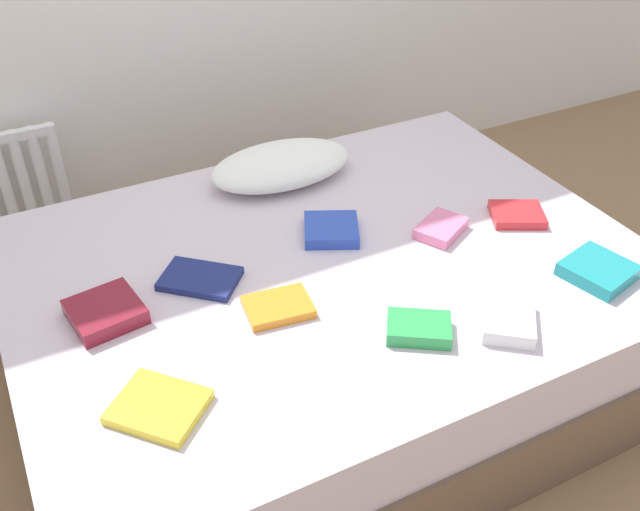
{
  "coord_description": "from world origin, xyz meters",
  "views": [
    {
      "loc": [
        -0.85,
        -1.61,
        1.85
      ],
      "look_at": [
        0.0,
        0.05,
        0.48
      ],
      "focal_mm": 40.23,
      "sensor_mm": 36.0,
      "label": 1
    }
  ],
  "objects_px": {
    "textbook_orange": "(278,307)",
    "textbook_red": "(517,215)",
    "textbook_pink": "(441,228)",
    "textbook_white": "(508,320)",
    "textbook_navy": "(200,279)",
    "textbook_yellow": "(159,407)",
    "radiator": "(16,187)",
    "textbook_blue": "(331,230)",
    "textbook_maroon": "(105,312)",
    "textbook_green": "(419,328)",
    "textbook_teal": "(598,271)",
    "bed": "(327,319)",
    "pillow": "(281,165)"
  },
  "relations": [
    {
      "from": "radiator",
      "to": "textbook_blue",
      "type": "xyz_separation_m",
      "value": [
        0.88,
        -1.09,
        0.17
      ]
    },
    {
      "from": "textbook_blue",
      "to": "textbook_teal",
      "type": "xyz_separation_m",
      "value": [
        0.62,
        -0.57,
        0.0
      ]
    },
    {
      "from": "textbook_orange",
      "to": "textbook_maroon",
      "type": "xyz_separation_m",
      "value": [
        -0.45,
        0.19,
        0.01
      ]
    },
    {
      "from": "bed",
      "to": "textbook_navy",
      "type": "relative_size",
      "value": 8.77
    },
    {
      "from": "radiator",
      "to": "textbook_red",
      "type": "distance_m",
      "value": 1.98
    },
    {
      "from": "bed",
      "to": "textbook_teal",
      "type": "relative_size",
      "value": 10.73
    },
    {
      "from": "bed",
      "to": "textbook_white",
      "type": "bearing_deg",
      "value": -59.38
    },
    {
      "from": "textbook_blue",
      "to": "textbook_white",
      "type": "height_order",
      "value": "textbook_white"
    },
    {
      "from": "textbook_pink",
      "to": "textbook_white",
      "type": "xyz_separation_m",
      "value": [
        -0.1,
        -0.47,
        0.0
      ]
    },
    {
      "from": "textbook_white",
      "to": "textbook_teal",
      "type": "bearing_deg",
      "value": -44.02
    },
    {
      "from": "textbook_navy",
      "to": "textbook_yellow",
      "type": "height_order",
      "value": "textbook_yellow"
    },
    {
      "from": "radiator",
      "to": "textbook_teal",
      "type": "height_order",
      "value": "radiator"
    },
    {
      "from": "textbook_teal",
      "to": "textbook_yellow",
      "type": "bearing_deg",
      "value": 162.32
    },
    {
      "from": "textbook_maroon",
      "to": "textbook_teal",
      "type": "bearing_deg",
      "value": -27.54
    },
    {
      "from": "textbook_navy",
      "to": "textbook_blue",
      "type": "bearing_deg",
      "value": 46.85
    },
    {
      "from": "bed",
      "to": "textbook_navy",
      "type": "bearing_deg",
      "value": 169.96
    },
    {
      "from": "textbook_orange",
      "to": "textbook_red",
      "type": "height_order",
      "value": "textbook_red"
    },
    {
      "from": "textbook_yellow",
      "to": "textbook_teal",
      "type": "height_order",
      "value": "textbook_teal"
    },
    {
      "from": "textbook_green",
      "to": "textbook_yellow",
      "type": "bearing_deg",
      "value": -151.57
    },
    {
      "from": "radiator",
      "to": "textbook_maroon",
      "type": "xyz_separation_m",
      "value": [
        0.12,
        -1.17,
        0.17
      ]
    },
    {
      "from": "textbook_green",
      "to": "textbook_red",
      "type": "relative_size",
      "value": 1.01
    },
    {
      "from": "textbook_green",
      "to": "textbook_blue",
      "type": "distance_m",
      "value": 0.54
    },
    {
      "from": "textbook_green",
      "to": "textbook_white",
      "type": "distance_m",
      "value": 0.26
    },
    {
      "from": "textbook_navy",
      "to": "textbook_teal",
      "type": "height_order",
      "value": "textbook_teal"
    },
    {
      "from": "pillow",
      "to": "textbook_white",
      "type": "relative_size",
      "value": 2.85
    },
    {
      "from": "textbook_yellow",
      "to": "textbook_blue",
      "type": "relative_size",
      "value": 1.21
    },
    {
      "from": "textbook_pink",
      "to": "textbook_teal",
      "type": "bearing_deg",
      "value": -82.84
    },
    {
      "from": "textbook_white",
      "to": "textbook_orange",
      "type": "bearing_deg",
      "value": 95.14
    },
    {
      "from": "textbook_yellow",
      "to": "textbook_navy",
      "type": "bearing_deg",
      "value": 107.07
    },
    {
      "from": "textbook_green",
      "to": "textbook_teal",
      "type": "xyz_separation_m",
      "value": [
        0.63,
        -0.03,
        0.0
      ]
    },
    {
      "from": "textbook_green",
      "to": "textbook_blue",
      "type": "relative_size",
      "value": 0.99
    },
    {
      "from": "textbook_blue",
      "to": "textbook_navy",
      "type": "bearing_deg",
      "value": -149.37
    },
    {
      "from": "textbook_red",
      "to": "textbook_yellow",
      "type": "bearing_deg",
      "value": -141.06
    },
    {
      "from": "textbook_navy",
      "to": "bed",
      "type": "bearing_deg",
      "value": 31.62
    },
    {
      "from": "textbook_yellow",
      "to": "textbook_orange",
      "type": "bearing_deg",
      "value": 74.55
    },
    {
      "from": "textbook_maroon",
      "to": "textbook_yellow",
      "type": "distance_m",
      "value": 0.4
    },
    {
      "from": "radiator",
      "to": "textbook_navy",
      "type": "relative_size",
      "value": 2.1
    },
    {
      "from": "textbook_blue",
      "to": "textbook_red",
      "type": "relative_size",
      "value": 1.02
    },
    {
      "from": "radiator",
      "to": "textbook_orange",
      "type": "relative_size",
      "value": 2.53
    },
    {
      "from": "bed",
      "to": "textbook_orange",
      "type": "height_order",
      "value": "textbook_orange"
    },
    {
      "from": "textbook_pink",
      "to": "textbook_green",
      "type": "relative_size",
      "value": 0.99
    },
    {
      "from": "textbook_pink",
      "to": "textbook_green",
      "type": "height_order",
      "value": "textbook_green"
    },
    {
      "from": "textbook_yellow",
      "to": "radiator",
      "type": "bearing_deg",
      "value": 143.19
    },
    {
      "from": "textbook_yellow",
      "to": "textbook_white",
      "type": "xyz_separation_m",
      "value": [
        0.96,
        -0.14,
        0.01
      ]
    },
    {
      "from": "pillow",
      "to": "textbook_pink",
      "type": "xyz_separation_m",
      "value": [
        0.32,
        -0.56,
        -0.04
      ]
    },
    {
      "from": "textbook_navy",
      "to": "textbook_teal",
      "type": "relative_size",
      "value": 1.22
    },
    {
      "from": "textbook_blue",
      "to": "textbook_teal",
      "type": "bearing_deg",
      "value": -17.2
    },
    {
      "from": "textbook_orange",
      "to": "textbook_white",
      "type": "distance_m",
      "value": 0.65
    },
    {
      "from": "pillow",
      "to": "textbook_yellow",
      "type": "height_order",
      "value": "pillow"
    },
    {
      "from": "bed",
      "to": "textbook_teal",
      "type": "height_order",
      "value": "textbook_teal"
    }
  ]
}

